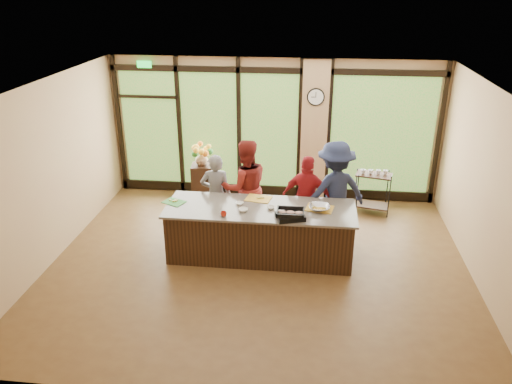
% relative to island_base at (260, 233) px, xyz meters
% --- Properties ---
extents(floor, '(7.00, 7.00, 0.00)m').
position_rel_island_base_xyz_m(floor, '(0.00, -0.30, -0.44)').
color(floor, brown).
rests_on(floor, ground).
extents(ceiling, '(7.00, 7.00, 0.00)m').
position_rel_island_base_xyz_m(ceiling, '(0.00, -0.30, 2.56)').
color(ceiling, silver).
rests_on(ceiling, back_wall).
extents(back_wall, '(7.00, 0.00, 7.00)m').
position_rel_island_base_xyz_m(back_wall, '(0.00, 2.70, 1.06)').
color(back_wall, tan).
rests_on(back_wall, floor).
extents(left_wall, '(0.00, 6.00, 6.00)m').
position_rel_island_base_xyz_m(left_wall, '(-3.50, -0.30, 1.06)').
color(left_wall, tan).
rests_on(left_wall, floor).
extents(right_wall, '(0.00, 6.00, 6.00)m').
position_rel_island_base_xyz_m(right_wall, '(3.50, -0.30, 1.06)').
color(right_wall, tan).
rests_on(right_wall, floor).
extents(window_wall, '(6.90, 0.12, 3.00)m').
position_rel_island_base_xyz_m(window_wall, '(0.16, 2.65, 0.95)').
color(window_wall, tan).
rests_on(window_wall, floor).
extents(island_base, '(3.10, 1.00, 0.88)m').
position_rel_island_base_xyz_m(island_base, '(0.00, 0.00, 0.00)').
color(island_base, black).
rests_on(island_base, floor).
extents(countertop, '(3.20, 1.10, 0.04)m').
position_rel_island_base_xyz_m(countertop, '(0.00, 0.00, 0.46)').
color(countertop, slate).
rests_on(countertop, island_base).
extents(wall_clock, '(0.36, 0.04, 0.36)m').
position_rel_island_base_xyz_m(wall_clock, '(0.85, 2.57, 1.81)').
color(wall_clock, black).
rests_on(wall_clock, window_wall).
extents(cook_left, '(0.62, 0.46, 1.56)m').
position_rel_island_base_xyz_m(cook_left, '(-0.91, 0.78, 0.34)').
color(cook_left, slate).
rests_on(cook_left, floor).
extents(cook_midleft, '(1.08, 0.96, 1.83)m').
position_rel_island_base_xyz_m(cook_midleft, '(-0.37, 0.85, 0.48)').
color(cook_midleft, maroon).
rests_on(cook_midleft, floor).
extents(cook_midright, '(1.01, 0.60, 1.61)m').
position_rel_island_base_xyz_m(cook_midright, '(0.77, 0.72, 0.36)').
color(cook_midright, maroon).
rests_on(cook_midright, floor).
extents(cook_right, '(1.39, 1.13, 1.87)m').
position_rel_island_base_xyz_m(cook_right, '(1.26, 0.80, 0.50)').
color(cook_right, '#1B223D').
rests_on(cook_right, floor).
extents(roasting_pan, '(0.52, 0.46, 0.08)m').
position_rel_island_base_xyz_m(roasting_pan, '(0.52, -0.36, 0.52)').
color(roasting_pan, black).
rests_on(roasting_pan, countertop).
extents(mixing_bowl, '(0.35, 0.35, 0.08)m').
position_rel_island_base_xyz_m(mixing_bowl, '(0.98, 0.01, 0.52)').
color(mixing_bowl, silver).
rests_on(mixing_bowl, countertop).
extents(cutting_board_left, '(0.44, 0.39, 0.01)m').
position_rel_island_base_xyz_m(cutting_board_left, '(-1.50, 0.04, 0.49)').
color(cutting_board_left, '#318833').
rests_on(cutting_board_left, countertop).
extents(cutting_board_center, '(0.48, 0.39, 0.01)m').
position_rel_island_base_xyz_m(cutting_board_center, '(-0.07, 0.35, 0.49)').
color(cutting_board_center, gold).
rests_on(cutting_board_center, countertop).
extents(cutting_board_right, '(0.50, 0.41, 0.01)m').
position_rel_island_base_xyz_m(cutting_board_right, '(0.99, 0.07, 0.49)').
color(cutting_board_right, gold).
rests_on(cutting_board_right, countertop).
extents(prep_bowl_near, '(0.19, 0.19, 0.05)m').
position_rel_island_base_xyz_m(prep_bowl_near, '(-0.27, -0.18, 0.50)').
color(prep_bowl_near, white).
rests_on(prep_bowl_near, countertop).
extents(prep_bowl_mid, '(0.16, 0.16, 0.04)m').
position_rel_island_base_xyz_m(prep_bowl_mid, '(0.18, -0.03, 0.50)').
color(prep_bowl_mid, white).
rests_on(prep_bowl_mid, countertop).
extents(prep_bowl_far, '(0.18, 0.18, 0.03)m').
position_rel_island_base_xyz_m(prep_bowl_far, '(-0.37, 0.09, 0.50)').
color(prep_bowl_far, white).
rests_on(prep_bowl_far, countertop).
extents(red_ramekin, '(0.12, 0.12, 0.08)m').
position_rel_island_base_xyz_m(red_ramekin, '(-0.56, -0.40, 0.52)').
color(red_ramekin, '#AE2311').
rests_on(red_ramekin, countertop).
extents(flower_stand, '(0.48, 0.48, 0.87)m').
position_rel_island_base_xyz_m(flower_stand, '(-1.46, 2.06, -0.01)').
color(flower_stand, black).
rests_on(flower_stand, floor).
extents(flower_vase, '(0.28, 0.28, 0.28)m').
position_rel_island_base_xyz_m(flower_vase, '(-1.46, 2.06, 0.57)').
color(flower_vase, '#8A6C4B').
rests_on(flower_vase, flower_stand).
extents(bar_cart, '(0.77, 0.55, 0.95)m').
position_rel_island_base_xyz_m(bar_cart, '(2.08, 1.97, 0.13)').
color(bar_cart, black).
rests_on(bar_cart, floor).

